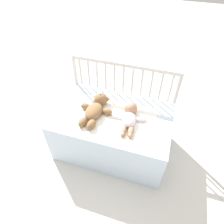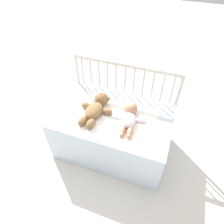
{
  "view_description": "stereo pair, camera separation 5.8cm",
  "coord_description": "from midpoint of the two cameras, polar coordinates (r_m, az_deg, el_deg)",
  "views": [
    {
      "loc": [
        0.4,
        -1.28,
        1.85
      ],
      "look_at": [
        0.0,
        -0.01,
        0.56
      ],
      "focal_mm": 32.0,
      "sensor_mm": 36.0,
      "label": 1
    },
    {
      "loc": [
        0.46,
        -1.26,
        1.85
      ],
      "look_at": [
        0.0,
        -0.01,
        0.56
      ],
      "focal_mm": 32.0,
      "sensor_mm": 36.0,
      "label": 2
    }
  ],
  "objects": [
    {
      "name": "crib_rail",
      "position": [
        2.11,
        4.46,
        7.77
      ],
      "size": [
        1.12,
        0.04,
        0.85
      ],
      "color": "beige",
      "rests_on": "ground_plane"
    },
    {
      "name": "crib_mattress",
      "position": [
        2.09,
        0.94,
        -5.84
      ],
      "size": [
        1.12,
        0.7,
        0.5
      ],
      "color": "silver",
      "rests_on": "ground_plane"
    },
    {
      "name": "ground_plane",
      "position": [
        2.28,
        0.87,
        -9.86
      ],
      "size": [
        12.0,
        12.0,
        0.0
      ],
      "primitive_type": "plane",
      "color": "silver"
    },
    {
      "name": "baby",
      "position": [
        1.83,
        5.82,
        -1.57
      ],
      "size": [
        0.32,
        0.38,
        0.12
      ],
      "color": "white",
      "rests_on": "crib_mattress"
    },
    {
      "name": "blanket",
      "position": [
        1.87,
        0.21,
        -1.86
      ],
      "size": [
        0.84,
        0.53,
        0.01
      ],
      "color": "white",
      "rests_on": "crib_mattress"
    },
    {
      "name": "teddy_bear",
      "position": [
        1.9,
        -3.77,
        1.1
      ],
      "size": [
        0.33,
        0.44,
        0.13
      ],
      "color": "olive",
      "rests_on": "crib_mattress"
    }
  ]
}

